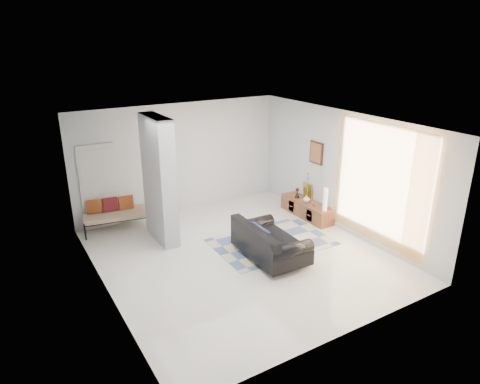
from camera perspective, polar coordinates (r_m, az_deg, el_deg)
floor at (r=9.10m, az=0.07°, el=-8.43°), size 6.00×6.00×0.00m
ceiling at (r=8.14m, az=0.08°, el=9.15°), size 6.00×6.00×0.00m
wall_back at (r=11.07m, az=-8.00°, el=4.49°), size 6.00×0.00×6.00m
wall_front at (r=6.37m, az=14.32°, el=-8.18°), size 6.00×0.00×6.00m
wall_left at (r=7.58m, az=-18.06°, el=-3.86°), size 0.00×6.00×6.00m
wall_right at (r=10.14m, az=13.51°, el=2.66°), size 0.00×6.00×6.00m
partition_column at (r=9.44m, az=-10.73°, el=1.56°), size 0.35×1.20×2.80m
hallway_door at (r=10.55m, az=-18.32°, el=0.68°), size 0.85×0.06×2.04m
curtain at (r=9.33m, az=18.05°, el=1.00°), size 0.00×2.55×2.55m
wall_art at (r=10.69m, az=10.15°, el=5.18°), size 0.04×0.45×0.55m
media_console at (r=11.02m, az=8.90°, el=-2.21°), size 0.45×1.61×0.80m
loveseat at (r=8.84m, az=3.74°, el=-6.80°), size 1.03×1.70×0.76m
daybed at (r=10.51m, az=-16.16°, el=-2.64°), size 1.66×0.91×0.77m
area_rug at (r=9.67m, az=4.22°, el=-6.64°), size 2.61×1.77×0.01m
cylinder_lamp at (r=10.37m, az=11.32°, el=-1.00°), size 0.10×0.10×0.56m
bronze_figurine at (r=11.12m, az=7.64°, el=-0.13°), size 0.14×0.14×0.26m
vase at (r=10.86m, az=8.87°, el=-0.90°), size 0.21×0.21×0.19m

